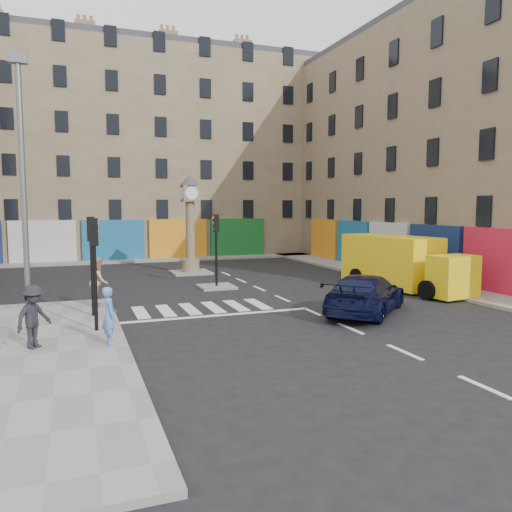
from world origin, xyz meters
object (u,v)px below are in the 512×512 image
clock_pillar (190,217)px  navy_sedan (366,294)px  traffic_light_left_near (94,256)px  pedestrian_tan (99,281)px  lamp_post (23,186)px  traffic_light_left_far (92,250)px  pedestrian_blue (109,315)px  yellow_van (401,263)px  traffic_light_island (216,238)px  pedestrian_dark (34,317)px

clock_pillar → navy_sedan: (3.85, -14.02, -2.77)m
traffic_light_left_near → pedestrian_tan: bearing=86.0°
lamp_post → clock_pillar: size_ratio=1.36×
traffic_light_left_far → pedestrian_blue: bearing=-85.9°
yellow_van → pedestrian_tan: size_ratio=3.79×
traffic_light_island → pedestrian_tan: size_ratio=1.84×
navy_sedan → pedestrian_tan: bearing=23.0°
yellow_van → pedestrian_blue: (-14.77, -6.02, -0.33)m
pedestrian_dark → lamp_post: bearing=82.4°
traffic_light_left_near → traffic_light_left_far: bearing=90.0°
lamp_post → traffic_light_island: bearing=48.3°
pedestrian_tan → pedestrian_dark: pedestrian_tan is taller
lamp_post → pedestrian_tan: bearing=68.9°
clock_pillar → yellow_van: bearing=-47.5°
traffic_light_left_near → pedestrian_blue: size_ratio=2.16×
traffic_light_left_near → traffic_light_island: 10.03m
navy_sedan → traffic_light_left_near: bearing=46.4°
traffic_light_left_near → pedestrian_tan: (0.30, 4.31, -1.47)m
pedestrian_tan → pedestrian_dark: (-2.08, -5.86, -0.09)m
traffic_light_left_far → traffic_light_island: (6.30, 5.40, -0.03)m
yellow_van → pedestrian_blue: size_ratio=4.46×
navy_sedan → pedestrian_tan: size_ratio=2.68×
traffic_light_left_far → pedestrian_tan: 2.43m
yellow_van → pedestrian_tan: bearing=172.0°
traffic_light_left_near → pedestrian_dark: 2.82m
pedestrian_blue → traffic_light_island: bearing=-41.7°
traffic_light_island → pedestrian_blue: bearing=-122.0°
traffic_light_left_near → lamp_post: 3.21m
traffic_light_left_far → pedestrian_dark: traffic_light_left_far is taller
traffic_light_island → pedestrian_dark: size_ratio=2.01×
pedestrian_blue → pedestrian_tan: 6.10m
navy_sedan → yellow_van: (4.92, 4.46, 0.55)m
traffic_light_left_far → lamp_post: bearing=-116.6°
traffic_light_left_near → pedestrian_blue: 2.43m
lamp_post → yellow_van: size_ratio=1.09×
clock_pillar → yellow_van: (8.77, -9.57, -2.21)m
traffic_light_left_far → navy_sedan: traffic_light_left_far is taller
lamp_post → pedestrian_blue: bearing=-10.1°
traffic_light_left_far → pedestrian_blue: (0.30, -4.19, -1.62)m
clock_pillar → pedestrian_tan: size_ratio=3.03×
pedestrian_blue → pedestrian_tan: size_ratio=0.85×
traffic_light_left_near → clock_pillar: (6.30, 13.80, 0.93)m
lamp_post → traffic_light_left_near: bearing=36.4°
lamp_post → clock_pillar: 17.31m
clock_pillar → traffic_light_left_far: bearing=-118.9°
traffic_light_left_near → traffic_light_island: traffic_light_left_near is taller
navy_sedan → pedestrian_blue: pedestrian_blue is taller
traffic_light_island → pedestrian_dark: (-8.08, -9.35, -1.52)m
navy_sedan → pedestrian_dark: (-11.92, -1.32, 0.29)m
traffic_light_left_near → lamp_post: (-1.90, -1.40, 2.17)m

